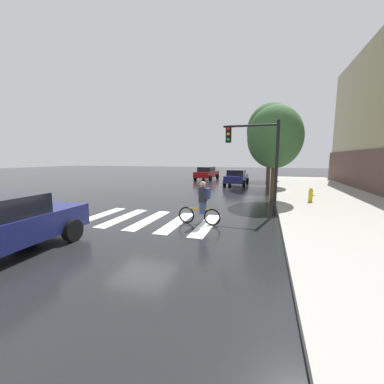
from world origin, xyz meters
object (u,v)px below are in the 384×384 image
object	(u,v)px
fire_hydrant	(311,195)
cyclist	(202,203)
sedan_far	(207,173)
street_tree_near	(275,137)
street_tree_far	(269,141)
sedan_mid	(237,177)
traffic_light_near	(258,151)
street_tree_mid	(271,131)

from	to	relation	value
fire_hydrant	cyclist	bearing A→B (deg)	-129.24
sedan_far	street_tree_near	xyz separation A→B (m)	(7.24, -12.81, 2.97)
fire_hydrant	street_tree_far	world-z (taller)	street_tree_far
sedan_mid	street_tree_far	world-z (taller)	street_tree_far
cyclist	traffic_light_near	size ratio (longest dim) A/B	0.41
fire_hydrant	street_tree_mid	xyz separation A→B (m)	(-2.19, 8.13, 4.43)
sedan_far	street_tree_mid	xyz separation A→B (m)	(7.07, -5.09, 4.17)
traffic_light_near	fire_hydrant	distance (m)	4.84
street_tree_near	cyclist	bearing A→B (deg)	-113.49
sedan_far	street_tree_far	bearing A→B (deg)	9.73
cyclist	street_tree_near	distance (m)	7.31
sedan_mid	sedan_far	distance (m)	6.25
sedan_far	fire_hydrant	bearing A→B (deg)	-55.00
street_tree_near	street_tree_far	bearing A→B (deg)	91.18
cyclist	street_tree_far	bearing A→B (deg)	83.25
cyclist	fire_hydrant	world-z (taller)	cyclist
street_tree_mid	street_tree_far	xyz separation A→B (m)	(-0.12, 6.28, -0.44)
cyclist	traffic_light_near	xyz separation A→B (m)	(1.88, 2.57, 2.02)
fire_hydrant	street_tree_mid	distance (m)	9.51
cyclist	fire_hydrant	bearing A→B (deg)	50.76
cyclist	street_tree_far	distance (m)	20.63
sedan_mid	fire_hydrant	distance (m)	9.95
fire_hydrant	street_tree_mid	world-z (taller)	street_tree_mid
street_tree_far	sedan_far	bearing A→B (deg)	-170.27
sedan_far	street_tree_near	world-z (taller)	street_tree_near
street_tree_far	sedan_mid	bearing A→B (deg)	-115.61
street_tree_mid	street_tree_far	distance (m)	6.30
sedan_far	traffic_light_near	distance (m)	17.74
street_tree_mid	street_tree_far	world-z (taller)	street_tree_mid
sedan_far	traffic_light_near	bearing A→B (deg)	-68.55
cyclist	traffic_light_near	world-z (taller)	traffic_light_near
sedan_mid	sedan_far	size ratio (longest dim) A/B	0.94
sedan_far	street_tree_near	bearing A→B (deg)	-60.54
street_tree_mid	fire_hydrant	bearing A→B (deg)	-74.93
traffic_light_near	street_tree_far	distance (m)	17.67
sedan_mid	cyclist	size ratio (longest dim) A/B	2.51
sedan_far	street_tree_far	world-z (taller)	street_tree_far
traffic_light_near	cyclist	bearing A→B (deg)	-126.19
sedan_mid	street_tree_mid	world-z (taller)	street_tree_mid
sedan_mid	cyclist	distance (m)	14.28
street_tree_mid	street_tree_far	bearing A→B (deg)	91.10
cyclist	street_tree_mid	distance (m)	14.69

